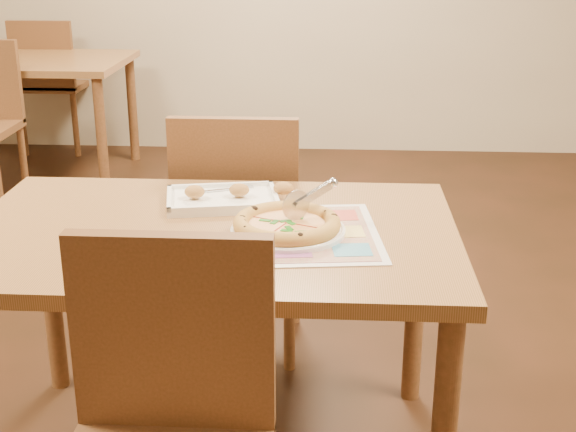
# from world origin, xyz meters

# --- Properties ---
(dining_table) EXTENTS (1.30, 0.85, 0.72)m
(dining_table) POSITION_xyz_m (0.00, 0.00, 0.63)
(dining_table) COLOR #905E39
(dining_table) RESTS_ON ground
(chair_near) EXTENTS (0.42, 0.42, 0.47)m
(chair_near) POSITION_xyz_m (0.00, -0.60, 0.57)
(chair_near) COLOR brown
(chair_near) RESTS_ON ground
(chair_far) EXTENTS (0.42, 0.42, 0.47)m
(chair_far) POSITION_xyz_m (-0.00, 0.60, 0.57)
(chair_far) COLOR brown
(chair_far) RESTS_ON ground
(bg_table) EXTENTS (1.30, 0.85, 0.72)m
(bg_table) POSITION_xyz_m (-1.60, 2.80, 0.63)
(bg_table) COLOR #905E39
(bg_table) RESTS_ON ground
(bg_chair_far) EXTENTS (0.42, 0.42, 0.47)m
(bg_chair_far) POSITION_xyz_m (-1.60, 3.30, 0.57)
(bg_chair_far) COLOR brown
(bg_chair_far) RESTS_ON ground
(plate) EXTENTS (0.35, 0.35, 0.02)m
(plate) POSITION_xyz_m (0.21, -0.03, 0.73)
(plate) COLOR white
(plate) RESTS_ON dining_table
(pizza) EXTENTS (0.28, 0.28, 0.04)m
(pizza) POSITION_xyz_m (0.21, -0.04, 0.75)
(pizza) COLOR #E2AF4D
(pizza) RESTS_ON plate
(pizza_cutter) EXTENTS (0.13, 0.10, 0.09)m
(pizza_cutter) POSITION_xyz_m (0.26, 0.01, 0.81)
(pizza_cutter) COLOR silver
(pizza_cutter) RESTS_ON pizza
(appetizer_tray) EXTENTS (0.38, 0.27, 0.06)m
(appetizer_tray) POSITION_xyz_m (0.02, 0.20, 0.74)
(appetizer_tray) COLOR white
(appetizer_tray) RESTS_ON dining_table
(menu) EXTENTS (0.36, 0.47, 0.00)m
(menu) POSITION_xyz_m (0.28, -0.02, 0.72)
(menu) COLOR silver
(menu) RESTS_ON dining_table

